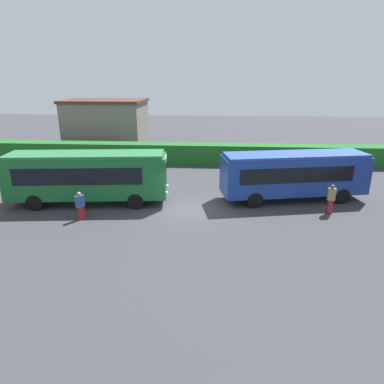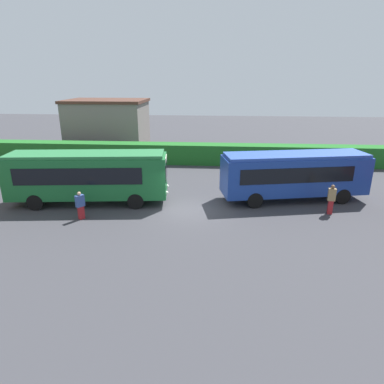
% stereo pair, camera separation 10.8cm
% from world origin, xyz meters
% --- Properties ---
extents(ground_plane, '(105.80, 105.80, 0.00)m').
position_xyz_m(ground_plane, '(0.00, 0.00, 0.00)').
color(ground_plane, '#38383D').
extents(bus_green, '(10.25, 3.48, 3.34)m').
position_xyz_m(bus_green, '(-6.41, 0.65, 1.91)').
color(bus_green, '#19602D').
rests_on(bus_green, ground_plane).
extents(bus_blue, '(9.77, 4.28, 3.17)m').
position_xyz_m(bus_blue, '(6.86, 2.31, 1.83)').
color(bus_blue, navy).
rests_on(bus_blue, ground_plane).
extents(person_center, '(0.50, 0.54, 1.66)m').
position_xyz_m(person_center, '(-6.01, -1.90, 0.86)').
color(person_center, maroon).
rests_on(person_center, ground_plane).
extents(person_right, '(0.56, 0.42, 1.80)m').
position_xyz_m(person_right, '(3.26, 4.78, 0.95)').
color(person_right, silver).
rests_on(person_right, ground_plane).
extents(person_far, '(0.46, 0.31, 1.83)m').
position_xyz_m(person_far, '(8.62, -0.02, 0.97)').
color(person_far, maroon).
rests_on(person_far, ground_plane).
extents(hedge_row, '(64.90, 1.78, 1.86)m').
position_xyz_m(hedge_row, '(0.00, 11.76, 0.93)').
color(hedge_row, '#1F6322').
rests_on(hedge_row, ground_plane).
extents(depot_building, '(8.58, 6.15, 5.47)m').
position_xyz_m(depot_building, '(-10.52, 17.74, 2.75)').
color(depot_building, slate).
rests_on(depot_building, ground_plane).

